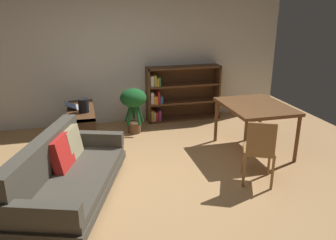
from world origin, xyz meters
TOP-DOWN VIEW (x-y plane):
  - ground_plane at (0.00, 0.00)m, footprint 8.16×8.16m
  - back_wall_panel at (0.00, 2.70)m, footprint 6.80×0.10m
  - fabric_couch at (-0.95, -0.02)m, footprint 1.47×2.16m
  - media_console at (-0.73, 1.69)m, footprint 0.44×1.16m
  - open_laptop at (-0.77, 1.77)m, footprint 0.41×0.36m
  - desk_speaker at (-0.67, 1.51)m, footprint 0.17×0.17m
  - potted_floor_plant at (0.20, 1.96)m, footprint 0.48×0.51m
  - dining_table at (1.93, 0.66)m, footprint 0.94×1.18m
  - dining_chair_near at (1.47, -0.31)m, footprint 0.54×0.56m
  - bookshelf at (1.22, 2.53)m, footprint 1.50×0.32m

SIDE VIEW (x-z plane):
  - ground_plane at x=0.00m, z-range 0.00..0.00m
  - media_console at x=-0.73m, z-range -0.01..0.59m
  - fabric_couch at x=-0.95m, z-range -0.05..0.72m
  - dining_chair_near at x=1.47m, z-range 0.06..0.95m
  - bookshelf at x=1.22m, z-range -0.01..1.09m
  - potted_floor_plant at x=0.20m, z-range 0.17..1.00m
  - open_laptop at x=-0.77m, z-range 0.58..0.68m
  - dining_table at x=1.93m, z-range 0.31..1.09m
  - desk_speaker at x=-0.67m, z-range 0.60..0.82m
  - back_wall_panel at x=0.00m, z-range 0.00..2.70m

